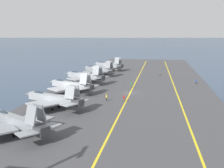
# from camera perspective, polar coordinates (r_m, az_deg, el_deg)

# --- Properties ---
(ground_plane) EXTENTS (2000.00, 2000.00, 0.00)m
(ground_plane) POSITION_cam_1_polar(r_m,az_deg,el_deg) (78.15, 3.72, -2.08)
(ground_plane) COLOR #2D425B
(carrier_deck) EXTENTS (203.23, 46.41, 0.40)m
(carrier_deck) POSITION_cam_1_polar(r_m,az_deg,el_deg) (78.11, 3.72, -1.94)
(carrier_deck) COLOR #424244
(carrier_deck) RESTS_ON ground
(deck_stripe_foul_line) EXTENTS (182.87, 4.32, 0.01)m
(deck_stripe_foul_line) POSITION_cam_1_polar(r_m,az_deg,el_deg) (77.84, 13.12, -2.08)
(deck_stripe_foul_line) COLOR yellow
(deck_stripe_foul_line) RESTS_ON carrier_deck
(deck_stripe_centerline) EXTENTS (182.91, 0.36, 0.01)m
(deck_stripe_centerline) POSITION_cam_1_polar(r_m,az_deg,el_deg) (78.07, 3.72, -1.79)
(deck_stripe_centerline) COLOR yellow
(deck_stripe_centerline) RESTS_ON carrier_deck
(parked_jet_nearest) EXTENTS (12.71, 15.74, 5.94)m
(parked_jet_nearest) POSITION_cam_1_polar(r_m,az_deg,el_deg) (48.54, -18.83, -7.19)
(parked_jet_nearest) COLOR gray
(parked_jet_nearest) RESTS_ON carrier_deck
(parked_jet_second) EXTENTS (12.22, 16.70, 5.81)m
(parked_jet_second) POSITION_cam_1_polar(r_m,az_deg,el_deg) (62.50, -11.96, -2.89)
(parked_jet_second) COLOR #93999E
(parked_jet_second) RESTS_ON carrier_deck
(parked_jet_third) EXTENTS (13.62, 15.92, 6.00)m
(parked_jet_third) POSITION_cam_1_polar(r_m,az_deg,el_deg) (78.37, -8.40, -0.16)
(parked_jet_third) COLOR #A8AAAF
(parked_jet_third) RESTS_ON carrier_deck
(parked_jet_fourth) EXTENTS (12.68, 16.54, 6.28)m
(parked_jet_fourth) POSITION_cam_1_polar(r_m,az_deg,el_deg) (92.62, -5.67, 1.68)
(parked_jet_fourth) COLOR #93999E
(parked_jet_fourth) RESTS_ON carrier_deck
(parked_jet_fifth) EXTENTS (13.67, 15.04, 6.02)m
(parked_jet_fifth) POSITION_cam_1_polar(r_m,az_deg,el_deg) (109.34, -2.72, 3.00)
(parked_jet_fifth) COLOR gray
(parked_jet_fifth) RESTS_ON carrier_deck
(parked_jet_sixth) EXTENTS (12.66, 15.82, 6.00)m
(parked_jet_sixth) POSITION_cam_1_polar(r_m,az_deg,el_deg) (124.98, -0.82, 3.89)
(parked_jet_sixth) COLOR gray
(parked_jet_sixth) RESTS_ON carrier_deck
(crew_yellow_vest) EXTENTS (0.40, 0.29, 1.72)m
(crew_yellow_vest) POSITION_cam_1_polar(r_m,az_deg,el_deg) (68.56, -1.14, -2.68)
(crew_yellow_vest) COLOR #232328
(crew_yellow_vest) RESTS_ON carrier_deck
(crew_blue_vest) EXTENTS (0.46, 0.42, 1.72)m
(crew_blue_vest) POSITION_cam_1_polar(r_m,az_deg,el_deg) (95.01, 16.71, 0.54)
(crew_blue_vest) COLOR #232328
(crew_blue_vest) RESTS_ON carrier_deck
(crew_green_vest) EXTENTS (0.46, 0.44, 1.77)m
(crew_green_vest) POSITION_cam_1_polar(r_m,az_deg,el_deg) (84.99, 3.99, -0.13)
(crew_green_vest) COLOR #4C473D
(crew_green_vest) RESTS_ON carrier_deck
(crew_red_vest) EXTENTS (0.39, 0.45, 1.64)m
(crew_red_vest) POSITION_cam_1_polar(r_m,az_deg,el_deg) (67.81, 2.42, -2.87)
(crew_red_vest) COLOR #4C473D
(crew_red_vest) RESTS_ON carrier_deck
(crew_brown_vest) EXTENTS (0.45, 0.38, 1.75)m
(crew_brown_vest) POSITION_cam_1_polar(r_m,az_deg,el_deg) (109.50, 9.73, 2.09)
(crew_brown_vest) COLOR #232328
(crew_brown_vest) RESTS_ON carrier_deck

